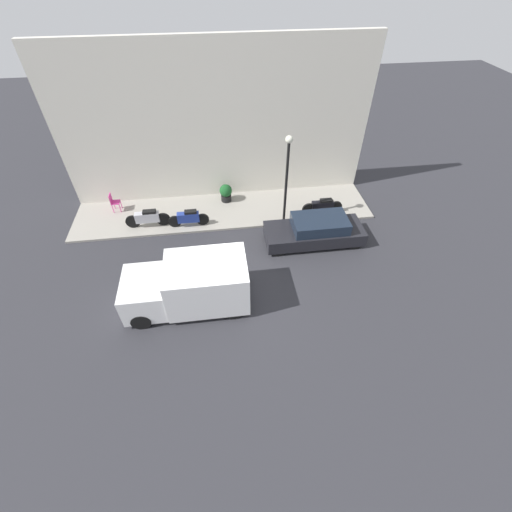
% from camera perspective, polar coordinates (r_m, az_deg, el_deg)
% --- Properties ---
extents(ground_plane, '(60.00, 60.00, 0.00)m').
position_cam_1_polar(ground_plane, '(13.43, -3.82, -6.30)').
color(ground_plane, '#2D2D33').
extents(sidewalk, '(3.03, 14.55, 0.10)m').
position_cam_1_polar(sidewalk, '(17.44, -5.33, 7.53)').
color(sidewalk, gray).
rests_on(sidewalk, ground_plane).
extents(building_facade, '(0.30, 14.55, 7.39)m').
position_cam_1_polar(building_facade, '(17.12, -6.55, 20.76)').
color(building_facade, silver).
rests_on(building_facade, ground_plane).
extents(parked_car, '(1.66, 4.35, 1.26)m').
position_cam_1_polar(parked_car, '(15.46, 9.86, 4.17)').
color(parked_car, black).
rests_on(parked_car, ground_plane).
extents(delivery_van, '(2.03, 4.45, 1.94)m').
position_cam_1_polar(delivery_van, '(12.61, -11.20, -4.80)').
color(delivery_van, white).
rests_on(delivery_van, ground_plane).
extents(motorcycle_blue, '(0.30, 1.89, 0.84)m').
position_cam_1_polar(motorcycle_blue, '(16.36, -11.16, 6.26)').
color(motorcycle_blue, navy).
rests_on(motorcycle_blue, sidewalk).
extents(scooter_silver, '(0.30, 2.05, 0.87)m').
position_cam_1_polar(scooter_silver, '(16.79, -17.60, 6.08)').
color(scooter_silver, '#B7B7BF').
rests_on(scooter_silver, sidewalk).
extents(motorcycle_black, '(0.30, 1.99, 0.79)m').
position_cam_1_polar(motorcycle_black, '(17.18, 11.06, 8.22)').
color(motorcycle_black, black).
rests_on(motorcycle_black, sidewalk).
extents(streetlamp, '(0.32, 0.32, 4.28)m').
position_cam_1_polar(streetlamp, '(15.13, 5.21, 14.13)').
color(streetlamp, black).
rests_on(streetlamp, sidewalk).
extents(potted_plant, '(0.63, 0.63, 0.92)m').
position_cam_1_polar(potted_plant, '(17.82, -5.04, 10.50)').
color(potted_plant, black).
rests_on(potted_plant, sidewalk).
extents(cafe_chair, '(0.40, 0.40, 0.94)m').
position_cam_1_polar(cafe_chair, '(18.36, -22.62, 8.41)').
color(cafe_chair, '#D8338C').
rests_on(cafe_chair, sidewalk).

